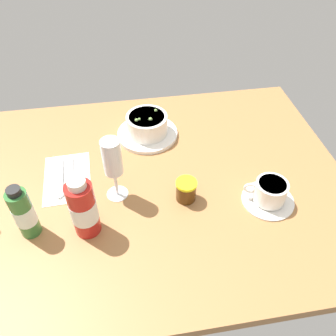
# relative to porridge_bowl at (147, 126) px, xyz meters

# --- Properties ---
(ground_plane) EXTENTS (1.10, 0.84, 0.03)m
(ground_plane) POSITION_rel_porridge_bowl_xyz_m (0.01, 0.21, -0.05)
(ground_plane) COLOR #9E6B3D
(porridge_bowl) EXTENTS (0.19, 0.19, 0.08)m
(porridge_bowl) POSITION_rel_porridge_bowl_xyz_m (0.00, 0.00, 0.00)
(porridge_bowl) COLOR white
(porridge_bowl) RESTS_ON ground_plane
(cutlery_setting) EXTENTS (0.14, 0.20, 0.01)m
(cutlery_setting) POSITION_rel_porridge_bowl_xyz_m (0.25, 0.16, -0.03)
(cutlery_setting) COLOR white
(cutlery_setting) RESTS_ON ground_plane
(coffee_cup) EXTENTS (0.14, 0.14, 0.07)m
(coffee_cup) POSITION_rel_porridge_bowl_xyz_m (-0.28, 0.33, -0.01)
(coffee_cup) COLOR white
(coffee_cup) RESTS_ON ground_plane
(wine_glass) EXTENTS (0.06, 0.06, 0.19)m
(wine_glass) POSITION_rel_porridge_bowl_xyz_m (0.11, 0.24, 0.09)
(wine_glass) COLOR white
(wine_glass) RESTS_ON ground_plane
(jam_jar) EXTENTS (0.06, 0.06, 0.06)m
(jam_jar) POSITION_rel_porridge_bowl_xyz_m (-0.07, 0.28, -0.01)
(jam_jar) COLOR #4D2B0D
(jam_jar) RESTS_ON ground_plane
(sauce_bottle_red) EXTENTS (0.06, 0.06, 0.17)m
(sauce_bottle_red) POSITION_rel_porridge_bowl_xyz_m (0.19, 0.34, 0.04)
(sauce_bottle_red) COLOR #B21E19
(sauce_bottle_red) RESTS_ON ground_plane
(sauce_bottle_green) EXTENTS (0.05, 0.05, 0.15)m
(sauce_bottle_green) POSITION_rel_porridge_bowl_xyz_m (0.33, 0.33, 0.03)
(sauce_bottle_green) COLOR #337233
(sauce_bottle_green) RESTS_ON ground_plane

